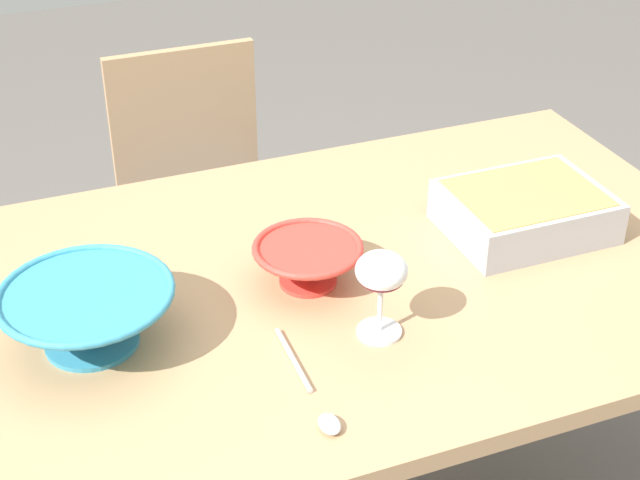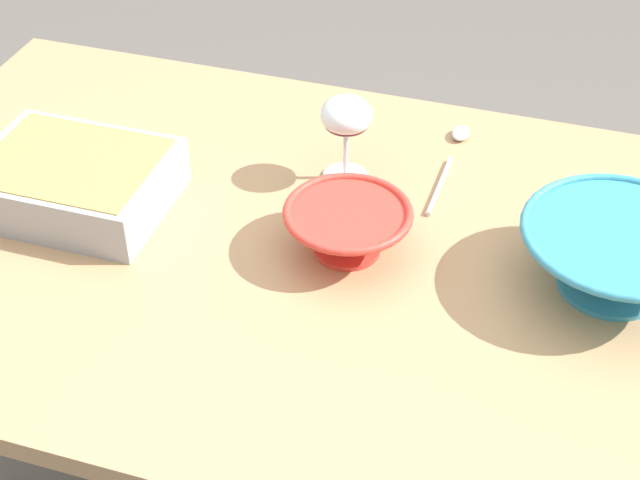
% 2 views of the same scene
% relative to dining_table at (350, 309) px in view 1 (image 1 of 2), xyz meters
% --- Properties ---
extents(dining_table, '(1.38, 0.89, 0.78)m').
position_rel_dining_table_xyz_m(dining_table, '(0.00, 0.00, 0.00)').
color(dining_table, tan).
rests_on(dining_table, ground_plane).
extents(chair, '(0.39, 0.46, 0.85)m').
position_rel_dining_table_xyz_m(chair, '(-0.05, 0.80, -0.22)').
color(chair, '#334772').
rests_on(chair, ground_plane).
extents(wine_glass, '(0.08, 0.08, 0.14)m').
position_rel_dining_table_xyz_m(wine_glass, '(-0.03, -0.18, 0.19)').
color(wine_glass, white).
rests_on(wine_glass, dining_table).
extents(casserole_dish, '(0.28, 0.22, 0.08)m').
position_rel_dining_table_xyz_m(casserole_dish, '(0.34, 0.01, 0.12)').
color(casserole_dish, '#99999E').
rests_on(casserole_dish, dining_table).
extents(mixing_bowl, '(0.27, 0.27, 0.10)m').
position_rel_dining_table_xyz_m(mixing_bowl, '(-0.45, -0.04, 0.14)').
color(mixing_bowl, teal).
rests_on(mixing_bowl, dining_table).
extents(small_bowl, '(0.18, 0.18, 0.07)m').
position_rel_dining_table_xyz_m(small_bowl, '(-0.08, -0.01, 0.12)').
color(small_bowl, red).
rests_on(small_bowl, dining_table).
extents(serving_spoon, '(0.03, 0.25, 0.01)m').
position_rel_dining_table_xyz_m(serving_spoon, '(-0.18, -0.30, 0.09)').
color(serving_spoon, silver).
rests_on(serving_spoon, dining_table).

